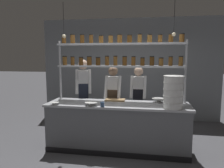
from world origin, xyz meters
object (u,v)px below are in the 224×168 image
container_stack (173,92)px  serving_cup_front (102,104)px  spice_shelf_unit (120,56)px  chef_center (113,98)px  cutting_board (115,100)px  chef_left (83,91)px  prep_bowl_near_left (159,100)px  chef_right (138,97)px  prep_bowl_center_back (55,104)px  prep_bowl_center_front (91,104)px

container_stack → serving_cup_front: 1.27m
spice_shelf_unit → chef_center: bearing=127.6°
cutting_board → chef_left: bearing=151.9°
spice_shelf_unit → container_stack: size_ratio=4.60×
prep_bowl_near_left → chef_right: bearing=128.4°
container_stack → cutting_board: (-1.10, 0.50, -0.27)m
chef_right → prep_bowl_near_left: size_ratio=5.87×
chef_right → prep_bowl_near_left: bearing=-49.7°
chef_left → prep_bowl_near_left: chef_left is taller
chef_right → container_stack: bearing=-55.4°
cutting_board → prep_bowl_center_back: size_ratio=2.34×
prep_bowl_center_back → serving_cup_front: size_ratio=1.98×
chef_left → serving_cup_front: bearing=-74.0°
chef_right → prep_bowl_near_left: chef_right is taller
chef_left → container_stack: bearing=-43.0°
chef_right → prep_bowl_center_back: bearing=-141.8°
chef_center → container_stack: 1.45m
spice_shelf_unit → container_stack: (1.02, -0.55, -0.61)m
serving_cup_front → chef_center: bearing=86.6°
prep_bowl_near_left → serving_cup_front: bearing=-150.9°
chef_left → serving_cup_front: 1.23m
spice_shelf_unit → serving_cup_front: spice_shelf_unit is taller
cutting_board → prep_bowl_near_left: size_ratio=1.48×
container_stack → prep_bowl_center_front: size_ratio=2.45×
container_stack → chef_left: bearing=154.0°
chef_center → prep_bowl_center_front: chef_center is taller
chef_right → cutting_board: size_ratio=3.98×
chef_right → serving_cup_front: size_ratio=18.39×
chef_left → prep_bowl_center_front: 1.08m
spice_shelf_unit → container_stack: 1.31m
spice_shelf_unit → chef_right: bearing=51.9°
chef_right → spice_shelf_unit: bearing=-126.2°
cutting_board → chef_center: bearing=108.1°
chef_center → cutting_board: size_ratio=4.02×
chef_center → prep_bowl_center_front: 0.86m
container_stack → prep_bowl_center_back: bearing=-177.6°
prep_bowl_center_front → prep_bowl_center_back: size_ratio=1.36×
container_stack → prep_bowl_center_front: (-1.46, -0.05, -0.25)m
prep_bowl_center_front → spice_shelf_unit: bearing=53.6°
prep_bowl_center_front → serving_cup_front: (0.22, -0.05, 0.01)m
chef_right → prep_bowl_center_front: bearing=-125.3°
spice_shelf_unit → chef_right: 1.09m
chef_left → chef_right: 1.26m
spice_shelf_unit → prep_bowl_center_front: bearing=-126.4°
prep_bowl_near_left → serving_cup_front: serving_cup_front is taller
prep_bowl_near_left → serving_cup_front: (-1.02, -0.57, 0.01)m
container_stack → prep_bowl_center_back: (-2.16, -0.09, -0.26)m
prep_bowl_center_front → chef_left: bearing=114.7°
prep_bowl_center_front → serving_cup_front: serving_cup_front is taller
prep_bowl_near_left → prep_bowl_center_back: 2.02m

